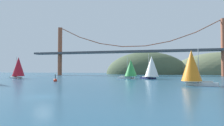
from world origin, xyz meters
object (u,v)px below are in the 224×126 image
object	(u,v)px
sailboat_white_mainsail	(151,67)
channel_buoy	(55,80)
sailboat_crimson_sail	(18,67)
sailboat_green_sail	(130,68)
sailboat_orange_sail	(192,67)

from	to	relation	value
sailboat_white_mainsail	channel_buoy	distance (m)	36.41
sailboat_crimson_sail	sailboat_green_sail	world-z (taller)	sailboat_crimson_sail
sailboat_green_sail	channel_buoy	xyz separation A→B (m)	(-19.91, -22.27, -3.69)
sailboat_white_mainsail	channel_buoy	xyz separation A→B (m)	(-27.98, -22.89, -4.34)
sailboat_crimson_sail	sailboat_green_sail	bearing A→B (deg)	10.76
sailboat_white_mainsail	sailboat_crimson_sail	distance (m)	53.49
sailboat_crimson_sail	channel_buoy	size ratio (longest dim) A/B	3.36
sailboat_orange_sail	channel_buoy	bearing A→B (deg)	171.07
sailboat_white_mainsail	sailboat_crimson_sail	bearing A→B (deg)	-170.19
channel_buoy	sailboat_orange_sail	bearing A→B (deg)	-8.93
sailboat_white_mainsail	channel_buoy	size ratio (longest dim) A/B	3.75
sailboat_crimson_sail	sailboat_orange_sail	size ratio (longest dim) A/B	1.03
sailboat_crimson_sail	channel_buoy	distance (m)	28.62
sailboat_white_mainsail	sailboat_orange_sail	size ratio (longest dim) A/B	1.15
sailboat_green_sail	channel_buoy	world-z (taller)	sailboat_green_sail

